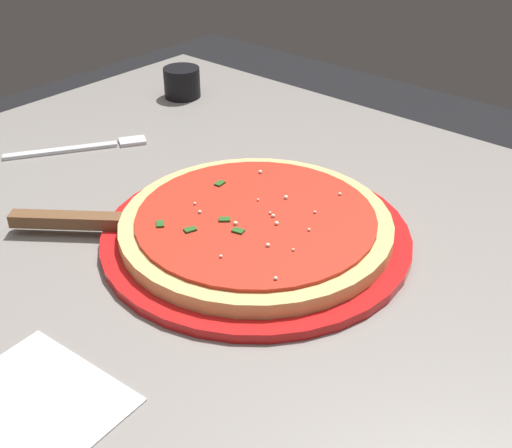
# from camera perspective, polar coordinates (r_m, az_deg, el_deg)

# --- Properties ---
(restaurant_table) EXTENTS (1.02, 0.82, 0.77)m
(restaurant_table) POSITION_cam_1_polar(r_m,az_deg,el_deg) (0.79, -1.49, -9.98)
(restaurant_table) COLOR black
(restaurant_table) RESTS_ON ground_plane
(serving_plate) EXTENTS (0.33, 0.33, 0.01)m
(serving_plate) POSITION_cam_1_polar(r_m,az_deg,el_deg) (0.69, -0.00, -1.03)
(serving_plate) COLOR red
(serving_plate) RESTS_ON restaurant_table
(pizza) EXTENTS (0.29, 0.29, 0.02)m
(pizza) POSITION_cam_1_polar(r_m,az_deg,el_deg) (0.69, -0.00, 0.01)
(pizza) COLOR #DBB26B
(pizza) RESTS_ON serving_plate
(pizza_server) EXTENTS (0.20, 0.17, 0.01)m
(pizza_server) POSITION_cam_1_polar(r_m,az_deg,el_deg) (0.71, -12.93, 0.10)
(pizza_server) COLOR silver
(pizza_server) RESTS_ON serving_plate
(cup_small_sauce) EXTENTS (0.06, 0.06, 0.05)m
(cup_small_sauce) POSITION_cam_1_polar(r_m,az_deg,el_deg) (1.08, -6.52, 12.25)
(cup_small_sauce) COLOR black
(cup_small_sauce) RESTS_ON restaurant_table
(napkin_loose_left) EXTENTS (0.14, 0.11, 0.00)m
(napkin_loose_left) POSITION_cam_1_polar(r_m,az_deg,el_deg) (0.55, -18.56, -14.52)
(napkin_loose_left) COLOR white
(napkin_loose_left) RESTS_ON restaurant_table
(fork) EXTENTS (0.12, 0.17, 0.00)m
(fork) POSITION_cam_1_polar(r_m,az_deg,el_deg) (0.93, -14.65, 6.59)
(fork) COLOR silver
(fork) RESTS_ON restaurant_table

